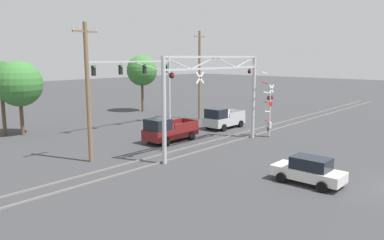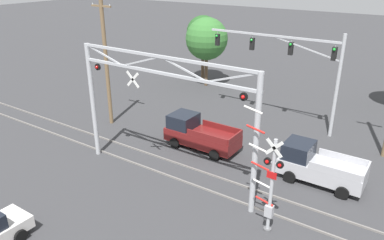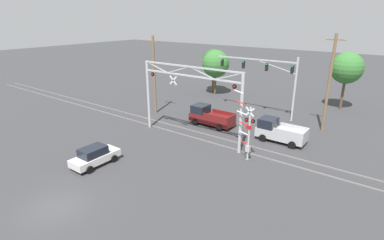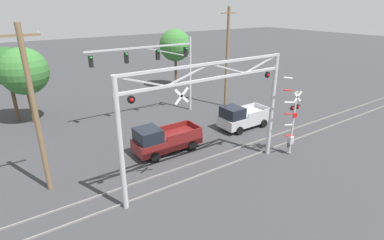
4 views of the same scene
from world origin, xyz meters
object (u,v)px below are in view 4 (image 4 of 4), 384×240
Objects in this scene: crossing_signal_mast at (292,125)px; utility_pole_left at (35,111)px; traffic_signal_span at (166,63)px; background_tree_far_left_verge at (7,67)px; crossing_gantry at (209,107)px; pickup_truck_lead at (163,140)px; pickup_truck_following at (242,117)px; utility_pole_right at (227,58)px; background_tree_far_right_verge at (175,45)px; background_tree_beyond_span at (24,71)px.

utility_pole_left reaches higher than crossing_signal_mast.
background_tree_far_left_verge is at bearing 152.19° from traffic_signal_span.
traffic_signal_span is 13.65m from utility_pole_left.
crossing_gantry is 1.66× the size of background_tree_far_left_verge.
pickup_truck_lead and pickup_truck_following have the same top height.
traffic_signal_span is at bearing 169.73° from utility_pole_right.
background_tree_far_left_verge is at bearing -173.63° from background_tree_far_right_verge.
background_tree_far_left_verge is at bearing 121.40° from pickup_truck_lead.
crossing_gantry is 19.25m from background_tree_far_left_verge.
crossing_gantry is 9.23m from utility_pole_left.
background_tree_far_left_verge is at bearing 135.28° from background_tree_beyond_span.
traffic_signal_span reaches higher than pickup_truck_following.
background_tree_far_left_verge reaches higher than pickup_truck_lead.
crossing_signal_mast is 0.80× the size of background_tree_far_right_verge.
pickup_truck_following is at bearing 83.85° from crossing_signal_mast.
utility_pole_left is 23.51m from background_tree_far_right_verge.
utility_pole_left reaches higher than traffic_signal_span.
utility_pole_right is (2.70, 5.30, 4.07)m from pickup_truck_following.
background_tree_beyond_span is (0.92, 12.11, -0.13)m from utility_pole_left.
background_tree_beyond_span is at bearing 85.67° from utility_pole_left.
background_tree_far_left_verge is at bearing 90.82° from utility_pole_left.
background_tree_far_right_verge is (3.12, 20.21, 2.96)m from crossing_signal_mast.
pickup_truck_following is at bearing -116.98° from utility_pole_right.
pickup_truck_following is 0.63× the size of background_tree_far_right_verge.
traffic_signal_span is 1.38× the size of background_tree_far_right_verge.
background_tree_far_right_verge is (6.13, 8.33, 0.25)m from traffic_signal_span.
pickup_truck_lead is 1.08× the size of pickup_truck_following.
utility_pole_left is at bearing -139.63° from background_tree_far_right_verge.
utility_pole_left is (-11.78, -6.89, -0.24)m from traffic_signal_span.
crossing_gantry is at bearing -116.52° from background_tree_far_right_verge.
background_tree_far_left_verge is 0.92× the size of background_tree_far_right_verge.
traffic_signal_span reaches higher than background_tree_beyond_span.
background_tree_far_left_verge is (-8.47, 17.28, 0.43)m from crossing_gantry.
background_tree_far_right_verge is (-0.17, 9.47, 0.19)m from utility_pole_right.
utility_pole_left reaches higher than background_tree_far_right_verge.
pickup_truck_lead is 0.68× the size of background_tree_far_right_verge.
crossing_signal_mast reaches higher than pickup_truck_lead.
pickup_truck_lead is at bearing 97.71° from crossing_gantry.
crossing_signal_mast is 0.87× the size of background_tree_far_left_verge.
pickup_truck_following is 0.49× the size of utility_pole_left.
background_tree_beyond_span is at bearing 141.12° from pickup_truck_following.
background_tree_far_right_verge is at bearing 55.57° from pickup_truck_lead.
background_tree_beyond_span is at bearing 119.83° from pickup_truck_lead.
traffic_signal_span is at bearing -27.81° from background_tree_far_left_verge.
background_tree_beyond_span is (-6.77, 11.80, 3.65)m from pickup_truck_lead.
background_tree_far_left_verge is at bearing 116.10° from crossing_gantry.
utility_pole_left is at bearing -94.33° from background_tree_beyond_span.
crossing_gantry reaches higher than background_tree_beyond_span.
background_tree_far_left_verge is (-0.19, 13.20, 0.22)m from utility_pole_left.
utility_pole_right is 1.47× the size of background_tree_far_left_verge.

